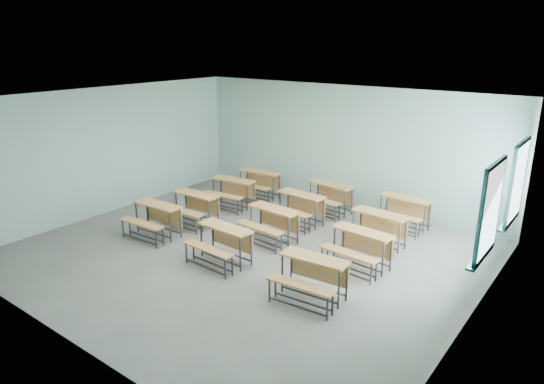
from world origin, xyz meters
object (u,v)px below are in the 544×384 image
(desk_unit_r1c1, at_px, (271,220))
(desk_unit_r2c0, at_px, (231,189))
(desk_unit_r0c2, at_px, (311,272))
(desk_unit_r2c2, at_px, (377,225))
(desk_unit_r3c0, at_px, (258,180))
(desk_unit_r1c0, at_px, (193,204))
(desk_unit_r1c2, at_px, (359,244))
(desk_unit_r2c1, at_px, (299,204))
(desk_unit_r3c1, at_px, (329,194))
(desk_unit_r3c2, at_px, (403,208))
(desk_unit_r0c0, at_px, (154,215))
(desk_unit_r0c1, at_px, (222,239))

(desk_unit_r1c1, relative_size, desk_unit_r2c0, 0.99)
(desk_unit_r0c2, height_order, desk_unit_r2c2, same)
(desk_unit_r3c0, bearing_deg, desk_unit_r1c1, -50.61)
(desk_unit_r1c0, bearing_deg, desk_unit_r2c0, 93.23)
(desk_unit_r1c2, relative_size, desk_unit_r2c0, 0.99)
(desk_unit_r2c2, relative_size, desk_unit_r3c0, 0.99)
(desk_unit_r2c1, xyz_separation_m, desk_unit_r3c1, (0.15, 1.15, 0.00))
(desk_unit_r1c2, height_order, desk_unit_r3c2, same)
(desk_unit_r2c0, bearing_deg, desk_unit_r3c2, 11.55)
(desk_unit_r0c0, relative_size, desk_unit_r3c0, 0.98)
(desk_unit_r0c1, height_order, desk_unit_r1c0, same)
(desk_unit_r2c1, bearing_deg, desk_unit_r3c0, 158.18)
(desk_unit_r1c2, xyz_separation_m, desk_unit_r2c0, (-4.42, 1.20, 0.00))
(desk_unit_r0c0, bearing_deg, desk_unit_r0c2, -5.26)
(desk_unit_r0c1, bearing_deg, desk_unit_r3c1, 90.21)
(desk_unit_r2c2, distance_m, desk_unit_r3c2, 1.35)
(desk_unit_r1c0, height_order, desk_unit_r1c1, same)
(desk_unit_r1c0, distance_m, desk_unit_r3c2, 5.01)
(desk_unit_r1c1, distance_m, desk_unit_r3c0, 3.14)
(desk_unit_r2c0, relative_size, desk_unit_r3c1, 0.99)
(desk_unit_r3c0, distance_m, desk_unit_r3c1, 2.24)
(desk_unit_r2c1, bearing_deg, desk_unit_r0c0, -125.70)
(desk_unit_r0c0, bearing_deg, desk_unit_r2c1, 47.84)
(desk_unit_r0c1, distance_m, desk_unit_r1c1, 1.47)
(desk_unit_r0c2, relative_size, desk_unit_r1c2, 1.00)
(desk_unit_r1c2, distance_m, desk_unit_r3c2, 2.49)
(desk_unit_r3c0, distance_m, desk_unit_r3c2, 4.22)
(desk_unit_r0c1, xyz_separation_m, desk_unit_r2c0, (-2.12, 2.66, 0.00))
(desk_unit_r2c0, distance_m, desk_unit_r2c1, 2.14)
(desk_unit_r0c1, relative_size, desk_unit_r2c1, 0.99)
(desk_unit_r2c2, bearing_deg, desk_unit_r3c0, 168.15)
(desk_unit_r2c2, bearing_deg, desk_unit_r3c2, 91.94)
(desk_unit_r3c2, bearing_deg, desk_unit_r1c1, -126.97)
(desk_unit_r0c2, distance_m, desk_unit_r2c2, 2.72)
(desk_unit_r0c0, bearing_deg, desk_unit_r1c0, 80.54)
(desk_unit_r1c1, relative_size, desk_unit_r3c2, 1.02)
(desk_unit_r1c1, distance_m, desk_unit_r1c2, 2.18)
(desk_unit_r0c1, bearing_deg, desk_unit_r3c0, 121.73)
(desk_unit_r0c0, xyz_separation_m, desk_unit_r2c0, (0.04, 2.56, 0.00))
(desk_unit_r1c0, height_order, desk_unit_r1c2, same)
(desk_unit_r0c0, relative_size, desk_unit_r1c0, 1.02)
(desk_unit_r2c0, relative_size, desk_unit_r3c2, 1.03)
(desk_unit_r0c1, bearing_deg, desk_unit_r0c0, -179.84)
(desk_unit_r0c0, relative_size, desk_unit_r0c1, 1.00)
(desk_unit_r1c1, height_order, desk_unit_r3c0, same)
(desk_unit_r0c1, height_order, desk_unit_r2c0, same)
(desk_unit_r0c1, relative_size, desk_unit_r2c0, 0.98)
(desk_unit_r0c2, xyz_separation_m, desk_unit_r3c1, (-2.02, 3.99, 0.00))
(desk_unit_r0c1, relative_size, desk_unit_r3c2, 1.00)
(desk_unit_r3c0, bearing_deg, desk_unit_r2c2, -19.63)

